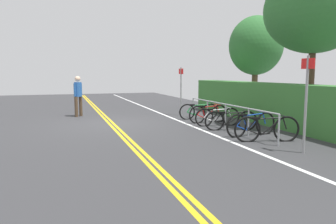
{
  "coord_description": "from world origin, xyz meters",
  "views": [
    {
      "loc": [
        11.75,
        -1.7,
        1.87
      ],
      "look_at": [
        2.27,
        1.49,
        0.64
      ],
      "focal_mm": 33.65,
      "sensor_mm": 36.0,
      "label": 1
    }
  ],
  "objects": [
    {
      "name": "hedge_backdrop",
      "position": [
        3.78,
        5.6,
        0.76
      ],
      "size": [
        14.61,
        0.91,
        1.52
      ],
      "primitive_type": "cube",
      "color": "#387533",
      "rests_on": "ground_plane"
    },
    {
      "name": "bicycle_0",
      "position": [
        -0.01,
        3.59,
        0.32
      ],
      "size": [
        0.46,
        1.67,
        0.69
      ],
      "color": "black",
      "rests_on": "ground_plane"
    },
    {
      "name": "pedestrian",
      "position": [
        -2.41,
        -1.05,
        1.02
      ],
      "size": [
        0.38,
        0.36,
        1.76
      ],
      "color": "#4C3826",
      "rests_on": "ground_plane"
    },
    {
      "name": "bicycle_2",
      "position": [
        1.77,
        3.53,
        0.32
      ],
      "size": [
        0.46,
        1.68,
        0.69
      ],
      "color": "black",
      "rests_on": "ground_plane"
    },
    {
      "name": "bike_lane_stripe_white",
      "position": [
        0.0,
        2.65,
        0.0
      ],
      "size": [
        32.53,
        0.12,
        0.0
      ],
      "primitive_type": "cube",
      "color": "white",
      "rests_on": "ground_plane"
    },
    {
      "name": "bicycle_5",
      "position": [
        4.56,
        3.58,
        0.36
      ],
      "size": [
        0.61,
        1.78,
        0.76
      ],
      "color": "black",
      "rests_on": "ground_plane"
    },
    {
      "name": "bicycle_3",
      "position": [
        2.68,
        3.55,
        0.32
      ],
      "size": [
        0.57,
        1.73,
        0.69
      ],
      "color": "black",
      "rests_on": "ground_plane"
    },
    {
      "name": "centre_line_yellow_inner",
      "position": [
        0.0,
        -0.08,
        0.0
      ],
      "size": [
        32.53,
        0.1,
        0.0
      ],
      "primitive_type": "cube",
      "color": "gold",
      "rests_on": "ground_plane"
    },
    {
      "name": "centre_line_yellow_outer",
      "position": [
        0.0,
        0.08,
        0.0
      ],
      "size": [
        32.53,
        0.1,
        0.0
      ],
      "primitive_type": "cube",
      "color": "gold",
      "rests_on": "ground_plane"
    },
    {
      "name": "bicycle_1",
      "position": [
        0.96,
        3.56,
        0.34
      ],
      "size": [
        0.46,
        1.66,
        0.72
      ],
      "color": "black",
      "rests_on": "ground_plane"
    },
    {
      "name": "ground_plane",
      "position": [
        0.0,
        0.0,
        -0.03
      ],
      "size": [
        36.15,
        13.77,
        0.05
      ],
      "primitive_type": "cube",
      "color": "#353538"
    },
    {
      "name": "sign_post_near",
      "position": [
        -1.34,
        3.32,
        1.29
      ],
      "size": [
        0.36,
        0.08,
        2.14
      ],
      "color": "gray",
      "rests_on": "ground_plane"
    },
    {
      "name": "tree_mid",
      "position": [
        3.03,
        6.42,
        3.97
      ],
      "size": [
        3.32,
        3.32,
        5.43
      ],
      "color": "#473323",
      "rests_on": "ground_plane"
    },
    {
      "name": "bike_rack",
      "position": [
        2.28,
        3.56,
        0.62
      ],
      "size": [
        5.66,
        0.05,
        0.85
      ],
      "color": "#9EA0A5",
      "rests_on": "ground_plane"
    },
    {
      "name": "bicycle_4",
      "position": [
        3.72,
        3.64,
        0.35
      ],
      "size": [
        0.46,
        1.8,
        0.75
      ],
      "color": "black",
      "rests_on": "ground_plane"
    },
    {
      "name": "sign_post_far",
      "position": [
        5.89,
        3.64,
        1.37
      ],
      "size": [
        0.36,
        0.07,
        2.27
      ],
      "color": "gray",
      "rests_on": "ground_plane"
    },
    {
      "name": "tree_near_left",
      "position": [
        -2.0,
        7.57,
        3.23
      ],
      "size": [
        2.66,
        2.66,
        4.71
      ],
      "color": "brown",
      "rests_on": "ground_plane"
    }
  ]
}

